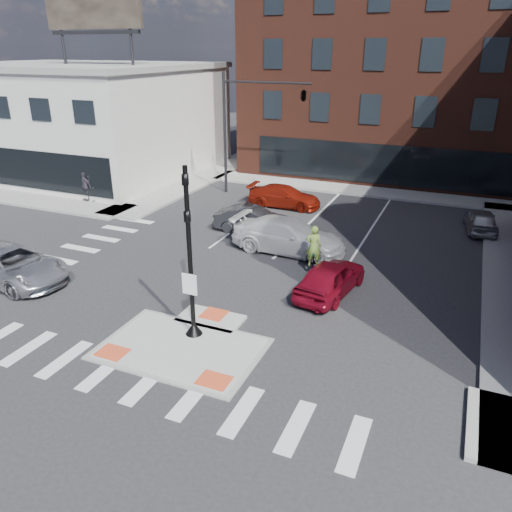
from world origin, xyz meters
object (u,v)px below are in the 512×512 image
at_px(red_sedan, 330,278).
at_px(bg_car_dark, 252,219).
at_px(silver_suv, 11,265).
at_px(bg_car_silver, 481,220).
at_px(cyclist, 313,259).
at_px(pedestrian_a, 91,188).
at_px(bg_car_red, 284,196).
at_px(white_pickup, 289,236).
at_px(pedestrian_b, 85,186).

xyz_separation_m(red_sedan, bg_car_dark, (-6.00, 5.72, -0.04)).
bearing_deg(silver_suv, bg_car_silver, -44.87).
relative_size(cyclist, pedestrian_a, 1.36).
bearing_deg(pedestrian_a, bg_car_red, 51.30).
bearing_deg(white_pickup, bg_car_dark, 56.21).
bearing_deg(cyclist, pedestrian_b, -33.33).
bearing_deg(red_sedan, bg_car_red, -52.15).
bearing_deg(pedestrian_b, bg_car_silver, 22.65).
distance_m(bg_car_silver, bg_car_red, 11.58).
bearing_deg(bg_car_silver, white_pickup, 31.02).
bearing_deg(bg_car_red, bg_car_silver, -90.69).
bearing_deg(bg_car_silver, bg_car_dark, 15.58).
distance_m(bg_car_dark, bg_car_silver, 12.61).
relative_size(cyclist, pedestrian_b, 1.23).
bearing_deg(red_sedan, pedestrian_a, -11.27).
bearing_deg(pedestrian_a, silver_suv, -34.78).
distance_m(bg_car_silver, pedestrian_b, 24.17).
bearing_deg(bg_car_red, pedestrian_a, 109.76).
height_order(red_sedan, pedestrian_b, pedestrian_b).
height_order(bg_car_silver, pedestrian_b, pedestrian_b).
height_order(bg_car_dark, pedestrian_a, pedestrian_a).
xyz_separation_m(white_pickup, cyclist, (1.95, -2.21, -0.04)).
bearing_deg(bg_car_dark, pedestrian_b, 79.32).
distance_m(silver_suv, bg_car_dark, 12.20).
height_order(silver_suv, pedestrian_b, pedestrian_b).
bearing_deg(bg_car_dark, pedestrian_a, 79.19).
xyz_separation_m(white_pickup, pedestrian_b, (-15.05, 2.79, 0.27)).
bearing_deg(pedestrian_a, bg_car_dark, 27.59).
relative_size(silver_suv, pedestrian_a, 3.22).
xyz_separation_m(silver_suv, white_pickup, (9.84, 7.96, 0.06)).
bearing_deg(pedestrian_a, cyclist, 14.50).
distance_m(silver_suv, cyclist, 13.12).
distance_m(red_sedan, bg_car_red, 12.32).
bearing_deg(pedestrian_b, bg_car_red, 31.99).
height_order(white_pickup, bg_car_red, white_pickup).
bearing_deg(bg_car_dark, cyclist, -138.59).
bearing_deg(white_pickup, red_sedan, -137.66).
xyz_separation_m(silver_suv, bg_car_red, (7.01, 15.04, -0.09)).
bearing_deg(red_sedan, bg_car_silver, -108.84).
height_order(white_pickup, bg_car_dark, white_pickup).
distance_m(silver_suv, pedestrian_b, 11.95).
bearing_deg(red_sedan, bg_car_dark, -34.86).
bearing_deg(bg_car_red, bg_car_dark, 179.62).
height_order(red_sedan, bg_car_dark, red_sedan).
bearing_deg(cyclist, red_sedan, 112.21).
bearing_deg(white_pickup, bg_car_red, 23.53).
bearing_deg(bg_car_silver, cyclist, 45.94).
height_order(bg_car_red, cyclist, cyclist).
relative_size(red_sedan, white_pickup, 0.75).
bearing_deg(cyclist, bg_car_silver, -143.40).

